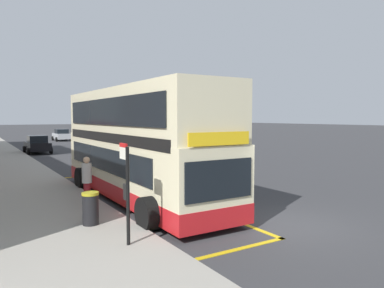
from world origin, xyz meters
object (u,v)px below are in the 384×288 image
at_px(bus_stop_sign, 127,184).
at_px(parked_car_grey_ahead, 128,148).
at_px(double_decker_bus, 137,148).
at_px(litter_bin, 90,208).
at_px(parked_car_silver_kerbside, 62,135).
at_px(parked_car_black_far, 37,144).
at_px(pedestrian_waiting_near_sign, 87,180).

height_order(bus_stop_sign, parked_car_grey_ahead, bus_stop_sign).
distance_m(double_decker_bus, litter_bin, 4.34).
bearing_deg(parked_car_silver_kerbside, litter_bin, 79.51).
bearing_deg(litter_bin, parked_car_black_far, 84.55).
bearing_deg(parked_car_silver_kerbside, bus_stop_sign, 80.41).
height_order(parked_car_silver_kerbside, litter_bin, parked_car_silver_kerbside).
height_order(parked_car_silver_kerbside, pedestrian_waiting_near_sign, pedestrian_waiting_near_sign).
relative_size(bus_stop_sign, parked_car_grey_ahead, 0.60).
height_order(parked_car_black_far, parked_car_silver_kerbside, same).
relative_size(parked_car_black_far, pedestrian_waiting_near_sign, 2.36).
distance_m(parked_car_silver_kerbside, pedestrian_waiting_near_sign, 40.36).
bearing_deg(double_decker_bus, bus_stop_sign, -115.75).
bearing_deg(litter_bin, bus_stop_sign, -81.82).
distance_m(double_decker_bus, parked_car_black_far, 21.98).
relative_size(double_decker_bus, pedestrian_waiting_near_sign, 6.32).
bearing_deg(litter_bin, pedestrian_waiting_near_sign, 76.73).
distance_m(double_decker_bus, bus_stop_sign, 5.69).
xyz_separation_m(double_decker_bus, parked_car_black_far, (-0.39, 21.94, -1.27)).
xyz_separation_m(parked_car_grey_ahead, litter_bin, (-8.01, -17.19, -0.18)).
relative_size(parked_car_silver_kerbside, litter_bin, 4.37).
relative_size(bus_stop_sign, pedestrian_waiting_near_sign, 1.41).
height_order(pedestrian_waiting_near_sign, litter_bin, pedestrian_waiting_near_sign).
distance_m(parked_car_grey_ahead, parked_car_black_far, 9.58).
bearing_deg(parked_car_silver_kerbside, pedestrian_waiting_near_sign, 79.63).
relative_size(parked_car_grey_ahead, parked_car_silver_kerbside, 1.00).
height_order(double_decker_bus, bus_stop_sign, double_decker_bus).
bearing_deg(bus_stop_sign, double_decker_bus, 64.25).
bearing_deg(litter_bin, parked_car_grey_ahead, 65.01).
distance_m(bus_stop_sign, pedestrian_waiting_near_sign, 4.25).
distance_m(parked_car_grey_ahead, parked_car_silver_kerbside, 24.56).
bearing_deg(parked_car_black_far, litter_bin, -98.11).
bearing_deg(parked_car_black_far, double_decker_bus, -91.65).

